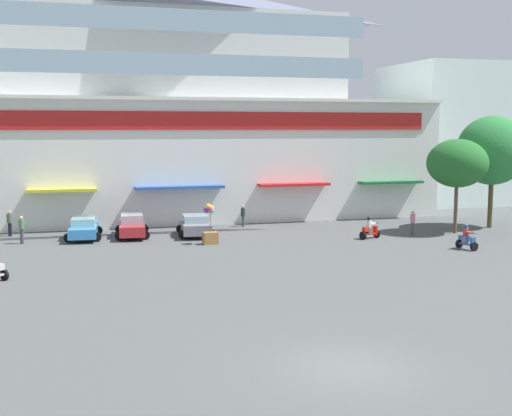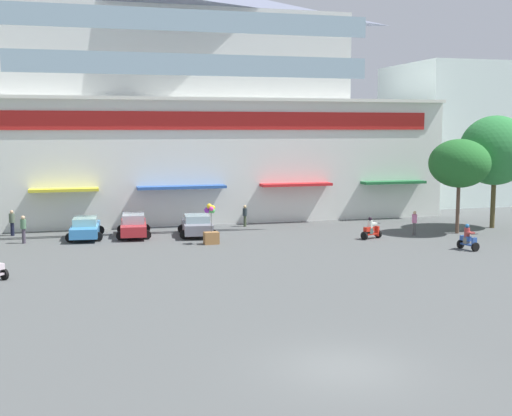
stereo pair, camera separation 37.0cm
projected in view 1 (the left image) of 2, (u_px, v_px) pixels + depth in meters
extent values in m
plane|color=#4E5252|center=(241.00, 276.00, 32.47)|extent=(128.00, 128.00, 0.00)
cube|color=white|center=(170.00, 160.00, 54.03)|extent=(41.34, 12.24, 9.05)
cube|color=white|center=(168.00, 60.00, 53.66)|extent=(26.59, 11.02, 6.87)
cube|color=red|center=(182.00, 121.00, 47.75)|extent=(38.03, 0.12, 1.31)
cube|color=white|center=(182.00, 99.00, 47.53)|extent=(41.34, 0.70, 0.24)
cube|color=gold|center=(62.00, 190.00, 45.61)|extent=(4.62, 1.10, 0.20)
cube|color=#2B539E|center=(180.00, 187.00, 47.77)|extent=(6.35, 1.10, 0.20)
cube|color=red|center=(294.00, 185.00, 50.06)|extent=(5.42, 1.10, 0.20)
cube|color=#1F6536|center=(391.00, 182.00, 52.19)|extent=(5.13, 1.10, 0.20)
cube|color=#99B7C6|center=(194.00, 65.00, 42.67)|extent=(23.40, 0.08, 1.37)
cube|color=#99B7C6|center=(193.00, 20.00, 42.34)|extent=(23.40, 0.08, 1.37)
cube|color=white|center=(458.00, 134.00, 64.79)|extent=(12.48, 11.44, 13.00)
cylinder|color=brown|center=(490.00, 202.00, 47.87)|extent=(0.33, 0.33, 3.72)
ellipsoid|color=#2B7A3A|center=(493.00, 150.00, 47.43)|extent=(5.17, 4.49, 4.90)
cylinder|color=brown|center=(456.00, 209.00, 45.37)|extent=(0.24, 0.24, 3.33)
ellipsoid|color=#236629|center=(457.00, 163.00, 45.00)|extent=(4.04, 4.19, 3.26)
cube|color=#3A88CD|center=(84.00, 230.00, 43.15)|extent=(2.03, 4.57, 0.62)
cube|color=#91C2BB|center=(83.00, 221.00, 43.08)|extent=(1.62, 2.33, 0.48)
cylinder|color=black|center=(72.00, 231.00, 44.37)|extent=(0.61, 0.21, 0.60)
cylinder|color=black|center=(98.00, 230.00, 44.69)|extent=(0.61, 0.21, 0.60)
cylinder|color=black|center=(69.00, 238.00, 41.67)|extent=(0.61, 0.21, 0.60)
cylinder|color=black|center=(96.00, 237.00, 42.00)|extent=(0.61, 0.21, 0.60)
cube|color=#B8262C|center=(132.00, 228.00, 43.93)|extent=(1.97, 4.58, 0.66)
cube|color=#A5B3BC|center=(132.00, 218.00, 43.86)|extent=(1.57, 2.34, 0.57)
cylinder|color=black|center=(120.00, 229.00, 45.16)|extent=(0.61, 0.21, 0.60)
cylinder|color=black|center=(144.00, 229.00, 45.47)|extent=(0.61, 0.21, 0.60)
cylinder|color=black|center=(119.00, 236.00, 42.46)|extent=(0.61, 0.21, 0.60)
cylinder|color=black|center=(145.00, 235.00, 42.77)|extent=(0.61, 0.21, 0.60)
cube|color=gray|center=(196.00, 227.00, 44.23)|extent=(2.19, 4.08, 0.67)
cube|color=#9BB6BA|center=(195.00, 218.00, 44.17)|extent=(1.75, 2.10, 0.45)
cylinder|color=black|center=(181.00, 229.00, 45.30)|extent=(0.61, 0.22, 0.60)
cylinder|color=black|center=(207.00, 228.00, 45.62)|extent=(0.61, 0.22, 0.60)
cylinder|color=black|center=(183.00, 235.00, 42.92)|extent=(0.61, 0.22, 0.60)
cylinder|color=black|center=(211.00, 234.00, 43.24)|extent=(0.61, 0.22, 0.60)
cylinder|color=black|center=(474.00, 247.00, 38.89)|extent=(0.54, 0.26, 0.52)
cylinder|color=black|center=(459.00, 244.00, 39.89)|extent=(0.54, 0.26, 0.52)
cube|color=#2B50A0|center=(467.00, 244.00, 39.38)|extent=(0.51, 1.05, 0.10)
cube|color=#2B50A0|center=(464.00, 238.00, 39.52)|extent=(0.44, 0.70, 0.28)
cube|color=#2B50A0|center=(473.00, 243.00, 38.97)|extent=(0.34, 0.21, 0.65)
cylinder|color=black|center=(474.00, 234.00, 38.88)|extent=(0.51, 0.16, 0.04)
cube|color=slate|center=(465.00, 240.00, 39.46)|extent=(0.38, 0.35, 0.36)
cylinder|color=#A33C3A|center=(466.00, 232.00, 39.40)|extent=(0.39, 0.39, 0.57)
sphere|color=#2364A1|center=(466.00, 226.00, 39.35)|extent=(0.25, 0.25, 0.25)
cube|color=#A33C3A|center=(469.00, 232.00, 39.18)|extent=(0.43, 0.51, 0.10)
cylinder|color=black|center=(377.00, 234.00, 43.61)|extent=(0.33, 0.54, 0.52)
cylinder|color=black|center=(363.00, 236.00, 42.83)|extent=(0.33, 0.54, 0.52)
cube|color=red|center=(370.00, 234.00, 43.21)|extent=(1.15, 0.68, 0.10)
cube|color=red|center=(368.00, 229.00, 43.03)|extent=(0.78, 0.55, 0.28)
cube|color=red|center=(375.00, 231.00, 43.51)|extent=(0.25, 0.35, 0.64)
cylinder|color=black|center=(376.00, 223.00, 43.46)|extent=(0.23, 0.50, 0.04)
cube|color=#41544D|center=(369.00, 231.00, 43.11)|extent=(0.38, 0.40, 0.36)
cylinder|color=silver|center=(369.00, 224.00, 43.06)|extent=(0.42, 0.42, 0.49)
sphere|color=black|center=(369.00, 219.00, 43.01)|extent=(0.25, 0.25, 0.25)
cube|color=silver|center=(372.00, 223.00, 43.23)|extent=(0.54, 0.48, 0.10)
cylinder|color=black|center=(4.00, 275.00, 31.44)|extent=(0.45, 0.49, 0.52)
cylinder|color=#453D4C|center=(22.00, 236.00, 41.29)|extent=(0.29, 0.29, 0.92)
cylinder|color=#4D7655|center=(21.00, 224.00, 41.20)|extent=(0.47, 0.47, 0.58)
sphere|color=tan|center=(21.00, 218.00, 41.15)|extent=(0.24, 0.24, 0.24)
cylinder|color=#414F36|center=(243.00, 221.00, 48.42)|extent=(0.21, 0.21, 0.79)
cylinder|color=#2B363A|center=(243.00, 212.00, 48.34)|extent=(0.34, 0.34, 0.54)
sphere|color=tan|center=(243.00, 207.00, 48.30)|extent=(0.23, 0.23, 0.23)
cylinder|color=#4E4D4D|center=(412.00, 229.00, 44.64)|extent=(0.24, 0.24, 0.84)
cylinder|color=#CF719D|center=(413.00, 218.00, 44.56)|extent=(0.38, 0.38, 0.57)
sphere|color=tan|center=(413.00, 212.00, 44.51)|extent=(0.22, 0.22, 0.22)
cylinder|color=black|center=(10.00, 230.00, 44.17)|extent=(0.31, 0.31, 0.88)
cylinder|color=#556450|center=(10.00, 218.00, 44.08)|extent=(0.51, 0.51, 0.60)
sphere|color=tan|center=(9.00, 212.00, 44.03)|extent=(0.22, 0.22, 0.22)
cube|color=#9B6C3E|center=(210.00, 238.00, 41.16)|extent=(0.93, 0.64, 0.75)
cylinder|color=#4C4C4C|center=(210.00, 222.00, 41.04)|extent=(0.04, 0.04, 1.20)
sphere|color=yellow|center=(212.00, 208.00, 40.97)|extent=(0.31, 0.31, 0.31)
sphere|color=#349CD3|center=(212.00, 208.00, 41.18)|extent=(0.29, 0.29, 0.29)
sphere|color=#4AC756|center=(209.00, 211.00, 41.06)|extent=(0.30, 0.30, 0.30)
sphere|color=purple|center=(206.00, 210.00, 41.03)|extent=(0.37, 0.37, 0.37)
sphere|color=yellow|center=(208.00, 206.00, 40.86)|extent=(0.33, 0.33, 0.33)
sphere|color=#EB3994|center=(210.00, 209.00, 40.70)|extent=(0.28, 0.28, 0.28)
sphere|color=#4BBD58|center=(212.00, 211.00, 40.87)|extent=(0.32, 0.32, 0.32)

